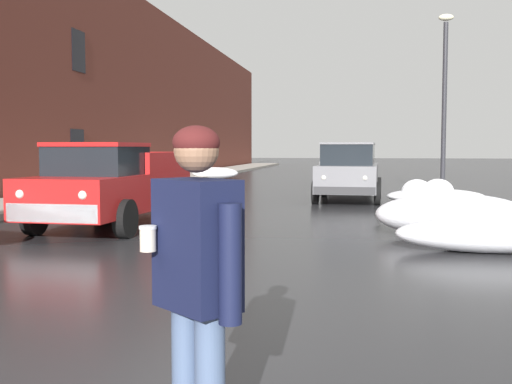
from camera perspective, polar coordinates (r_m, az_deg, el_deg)
The scene contains 12 objects.
left_sidewalk_slab at distance 22.97m, azimuth -14.34°, elevation 0.03°, with size 2.58×80.00×0.16m, color #A8A399.
brick_townhouse_facade at distance 23.88m, azimuth -18.53°, elevation 10.88°, with size 0.63×80.00×9.12m.
snow_bank_near_corner_left at distance 33.14m, azimuth -3.89°, elevation 1.76°, with size 2.51×1.00×0.63m.
snow_bank_along_left_kerb at distance 10.41m, azimuth 20.48°, elevation -3.74°, with size 2.94×0.95×0.57m.
snow_bank_near_corner_right at distance 18.77m, azimuth 16.06°, elevation -0.26°, with size 2.83×1.42×0.76m.
snow_bank_far_right_pile at distance 11.97m, azimuth 17.55°, elevation -2.10°, with size 2.83×1.34×0.82m.
pickup_truck_red_approaching_near_lane at distance 13.09m, azimuth -13.34°, elevation 0.60°, with size 2.19×5.02×1.76m.
suv_grey_parked_kerbside_close at distance 19.58m, azimuth 8.61°, elevation 2.10°, with size 2.12×4.60×1.82m.
suv_white_parked_kerbside_mid at distance 25.75m, azimuth 8.50°, elevation 2.57°, with size 2.20×4.68×1.82m.
sedan_darkblue_parked_far_down_block at distance 32.04m, azimuth 8.85°, elevation 2.43°, with size 2.15×4.09×1.42m.
pedestrian_with_coffee at distance 3.06m, azimuth -5.50°, elevation -7.51°, with size 0.58×0.48×1.76m.
street_lamp_post at distance 19.46m, azimuth 17.06°, elevation 8.37°, with size 0.44×0.24×5.62m.
Camera 1 is at (2.87, -2.93, 1.65)m, focal length 43.18 mm.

